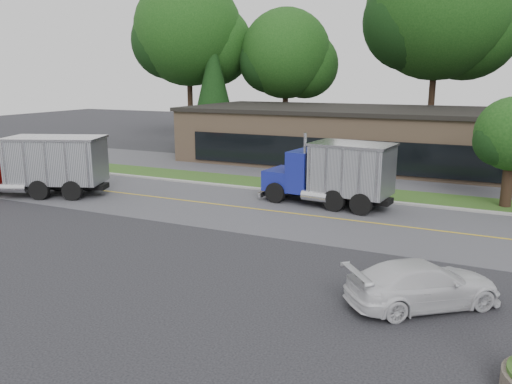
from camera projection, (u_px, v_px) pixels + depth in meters
ground at (189, 276)px, 17.07m from camera, size 140.00×140.00×0.00m
road at (286, 213)px, 25.03m from camera, size 60.00×8.00×0.02m
center_line at (286, 213)px, 25.03m from camera, size 60.00×0.12×0.01m
curb at (313, 195)px, 28.74m from camera, size 60.00×0.30×0.12m
grass_verge at (322, 189)px, 30.33m from camera, size 60.00×3.40×0.03m
far_parking at (344, 175)px, 34.75m from camera, size 60.00×7.00×0.02m
strip_mall at (390, 138)px, 38.78m from camera, size 32.00×12.00×4.00m
tree_far_a at (191, 37)px, 51.20m from camera, size 11.77×11.08×16.79m
tree_far_b at (288, 58)px, 49.36m from camera, size 9.33×8.78×13.31m
tree_far_c at (441, 15)px, 42.87m from camera, size 13.06×12.29×18.63m
evergreen_left at (214, 85)px, 48.83m from camera, size 4.69×4.69×10.67m
dump_truck_red at (36, 164)px, 28.41m from camera, size 9.21×5.53×3.36m
dump_truck_blue at (334, 172)px, 26.11m from camera, size 7.01×3.38×3.36m
rally_car at (423, 284)px, 14.75m from camera, size 4.81×4.41×1.35m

